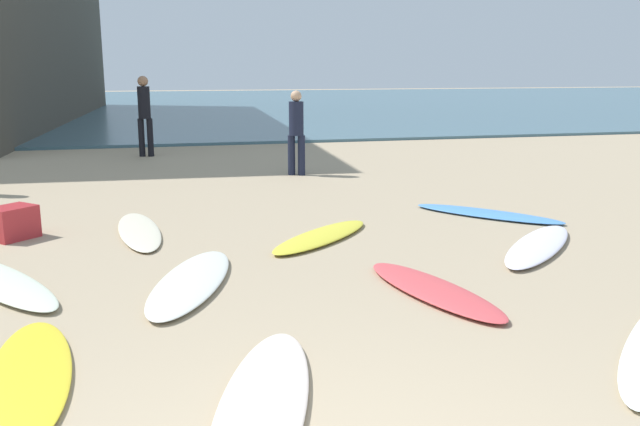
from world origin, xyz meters
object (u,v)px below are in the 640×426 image
(surfboard_0, at_px, (322,236))
(beach_cooler, at_px, (13,223))
(surfboard_5, at_px, (487,214))
(surfboard_8, at_px, (30,374))
(beachgoer_far, at_px, (296,129))
(surfboard_9, at_px, (191,281))
(surfboard_10, at_px, (263,404))
(surfboard_3, at_px, (433,290))
(surfboard_4, at_px, (538,245))
(beachgoer_mid, at_px, (144,111))
(surfboard_2, at_px, (139,231))

(surfboard_0, relative_size, beach_cooler, 3.84)
(surfboard_5, relative_size, surfboard_8, 1.09)
(surfboard_0, height_order, beachgoer_far, beachgoer_far)
(surfboard_5, bearing_deg, surfboard_9, -14.26)
(surfboard_10, bearing_deg, surfboard_3, 59.93)
(beachgoer_far, bearing_deg, surfboard_8, -86.81)
(surfboard_9, distance_m, beachgoer_far, 6.82)
(surfboard_3, relative_size, beachgoer_far, 1.17)
(surfboard_3, distance_m, surfboard_4, 2.15)
(surfboard_9, height_order, beach_cooler, beach_cooler)
(beachgoer_mid, bearing_deg, surfboard_4, 123.70)
(surfboard_10, relative_size, beachgoer_far, 1.38)
(surfboard_2, distance_m, surfboard_10, 4.87)
(surfboard_2, distance_m, beachgoer_mid, 7.69)
(surfboard_0, bearing_deg, beachgoer_far, 126.78)
(surfboard_3, xyz_separation_m, surfboard_9, (-2.16, 0.78, 0.00))
(surfboard_9, height_order, beachgoer_mid, beachgoer_mid)
(surfboard_2, distance_m, beach_cooler, 1.49)
(surfboard_3, height_order, surfboard_5, surfboard_3)
(surfboard_3, xyz_separation_m, beachgoer_far, (0.21, 7.11, 0.86))
(surfboard_9, bearing_deg, surfboard_8, 73.66)
(surfboard_2, height_order, beach_cooler, beach_cooler)
(surfboard_8, bearing_deg, beach_cooler, -84.40)
(surfboard_9, xyz_separation_m, beach_cooler, (-2.00, 2.35, 0.16))
(surfboard_2, relative_size, surfboard_4, 0.98)
(beachgoer_far, bearing_deg, surfboard_0, -71.56)
(surfboard_0, xyz_separation_m, surfboard_5, (2.58, 0.70, -0.00))
(beachgoer_mid, distance_m, beachgoer_far, 4.56)
(surfboard_0, distance_m, surfboard_4, 2.54)
(surfboard_3, distance_m, beachgoer_mid, 11.04)
(surfboard_3, height_order, surfboard_10, surfboard_3)
(surfboard_10, distance_m, beachgoer_mid, 12.49)
(surfboard_3, bearing_deg, beach_cooler, 129.27)
(surfboard_4, bearing_deg, surfboard_3, -103.01)
(surfboard_0, relative_size, surfboard_10, 0.88)
(beachgoer_far, relative_size, beach_cooler, 3.18)
(surfboard_5, height_order, surfboard_10, surfboard_10)
(surfboard_2, height_order, surfboard_4, surfboard_4)
(surfboard_4, height_order, beachgoer_far, beachgoer_far)
(surfboard_10, bearing_deg, surfboard_8, 168.11)
(surfboard_5, height_order, beachgoer_far, beachgoer_far)
(surfboard_5, xyz_separation_m, beachgoer_far, (-1.85, 4.22, 0.86))
(beach_cooler, bearing_deg, surfboard_8, -78.42)
(surfboard_2, xyz_separation_m, beach_cooler, (-1.48, 0.08, 0.17))
(surfboard_5, distance_m, beachgoer_mid, 9.14)
(surfboard_10, height_order, beach_cooler, beach_cooler)
(surfboard_2, xyz_separation_m, surfboard_4, (4.49, -1.88, 0.01))
(surfboard_8, relative_size, beachgoer_mid, 1.07)
(surfboard_8, distance_m, surfboard_10, 1.66)
(beachgoer_far, bearing_deg, surfboard_2, -98.55)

